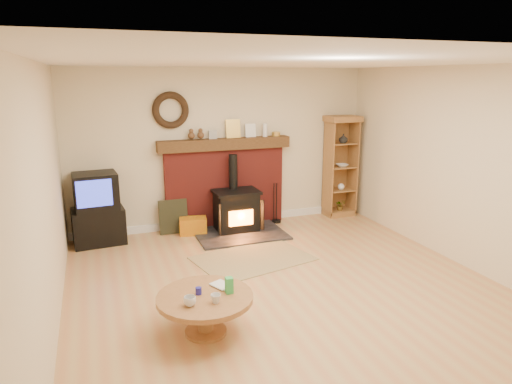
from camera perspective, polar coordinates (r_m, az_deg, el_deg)
name	(u,v)px	position (r m, az deg, el deg)	size (l,w,h in m)	color
ground	(290,292)	(5.49, 4.21, -12.32)	(5.50, 5.50, 0.00)	#B97D4D
room_shell	(287,145)	(5.05, 3.94, 5.84)	(5.02, 5.52, 2.61)	#C6B598
chimney_breast	(225,179)	(7.61, -3.87, 1.65)	(2.20, 0.22, 1.78)	maroon
wood_stove	(237,212)	(7.38, -2.40, -2.54)	(1.40, 1.00, 1.24)	black
area_rug	(253,258)	(6.38, -0.39, -8.31)	(1.52, 1.04, 0.01)	brown
tv_unit	(97,210)	(7.20, -19.21, -2.16)	(0.78, 0.58, 1.08)	black
curio_cabinet	(340,166)	(8.30, 10.45, 3.20)	(0.58, 0.42, 1.79)	brown
firelog_box	(193,226)	(7.39, -7.87, -4.22)	(0.43, 0.27, 0.27)	gold
leaning_painting	(173,217)	(7.44, -10.28, -3.04)	(0.46, 0.03, 0.55)	black
fire_tools	(276,216)	(7.90, 2.52, -3.08)	(0.16, 0.16, 0.70)	black
coffee_table	(205,303)	(4.56, -6.36, -13.57)	(0.94, 0.94, 0.56)	brown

